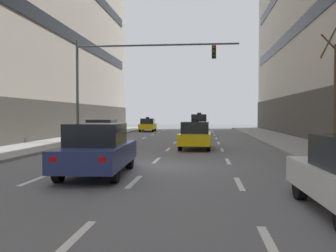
{
  "coord_description": "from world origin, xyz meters",
  "views": [
    {
      "loc": [
        2.07,
        -13.45,
        1.99
      ],
      "look_at": [
        -0.87,
        15.56,
        1.08
      ],
      "focal_mm": 38.4,
      "sensor_mm": 36.0,
      "label": 1
    }
  ],
  "objects_px": {
    "taxi_driving_0": "(148,125)",
    "taxi_driving_2": "(199,124)",
    "taxi_driving_1": "(195,136)",
    "car_driving_3": "(103,132)",
    "car_driving_4": "(98,150)",
    "traffic_signal_0": "(125,69)"
  },
  "relations": [
    {
      "from": "car_driving_3",
      "to": "taxi_driving_1",
      "type": "bearing_deg",
      "value": -21.89
    },
    {
      "from": "car_driving_3",
      "to": "traffic_signal_0",
      "type": "distance_m",
      "value": 4.48
    },
    {
      "from": "taxi_driving_1",
      "to": "taxi_driving_2",
      "type": "relative_size",
      "value": 1.01
    },
    {
      "from": "taxi_driving_1",
      "to": "car_driving_3",
      "type": "distance_m",
      "value": 6.71
    },
    {
      "from": "taxi_driving_2",
      "to": "taxi_driving_0",
      "type": "bearing_deg",
      "value": 144.11
    },
    {
      "from": "taxi_driving_0",
      "to": "taxi_driving_2",
      "type": "bearing_deg",
      "value": -35.89
    },
    {
      "from": "taxi_driving_1",
      "to": "taxi_driving_2",
      "type": "bearing_deg",
      "value": 90.08
    },
    {
      "from": "taxi_driving_1",
      "to": "car_driving_3",
      "type": "relative_size",
      "value": 0.96
    },
    {
      "from": "car_driving_3",
      "to": "car_driving_4",
      "type": "distance_m",
      "value": 12.31
    },
    {
      "from": "taxi_driving_2",
      "to": "car_driving_4",
      "type": "distance_m",
      "value": 26.48
    },
    {
      "from": "taxi_driving_0",
      "to": "taxi_driving_1",
      "type": "relative_size",
      "value": 0.98
    },
    {
      "from": "taxi_driving_2",
      "to": "car_driving_3",
      "type": "bearing_deg",
      "value": -113.27
    },
    {
      "from": "taxi_driving_0",
      "to": "taxi_driving_1",
      "type": "height_order",
      "value": "taxi_driving_1"
    },
    {
      "from": "taxi_driving_0",
      "to": "car_driving_4",
      "type": "bearing_deg",
      "value": -84.03
    },
    {
      "from": "car_driving_4",
      "to": "taxi_driving_2",
      "type": "bearing_deg",
      "value": 83.6
    },
    {
      "from": "taxi_driving_0",
      "to": "taxi_driving_1",
      "type": "xyz_separation_m",
      "value": [
        6.19,
        -21.4,
        0.02
      ]
    },
    {
      "from": "taxi_driving_0",
      "to": "car_driving_4",
      "type": "relative_size",
      "value": 0.91
    },
    {
      "from": "taxi_driving_1",
      "to": "car_driving_3",
      "type": "bearing_deg",
      "value": 158.11
    },
    {
      "from": "car_driving_3",
      "to": "taxi_driving_0",
      "type": "bearing_deg",
      "value": 89.88
    },
    {
      "from": "taxi_driving_0",
      "to": "car_driving_3",
      "type": "xyz_separation_m",
      "value": [
        -0.04,
        -18.9,
        0.06
      ]
    },
    {
      "from": "taxi_driving_2",
      "to": "car_driving_4",
      "type": "xyz_separation_m",
      "value": [
        -2.95,
        -26.31,
        -0.18
      ]
    },
    {
      "from": "taxi_driving_0",
      "to": "taxi_driving_2",
      "type": "height_order",
      "value": "taxi_driving_2"
    }
  ]
}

